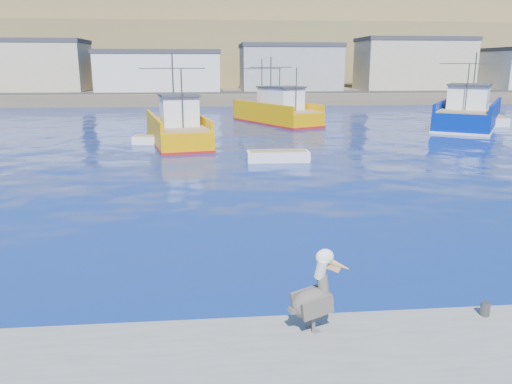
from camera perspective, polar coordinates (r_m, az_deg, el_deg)
The scene contains 11 objects.
ground at distance 14.03m, azimuth 6.50°, elevation -9.59°, with size 260.00×260.00×0.00m, color #081162.
dock_bollards at distance 10.95m, azimuth 13.47°, elevation -13.41°, with size 36.20×0.20×0.30m.
far_shore at distance 121.80m, azimuth -4.25°, elevation 15.97°, with size 200.00×81.00×24.00m.
trawler_yellow_a at distance 37.33m, azimuth -8.98°, elevation 7.07°, with size 5.59×11.15×6.43m.
trawler_yellow_b at distance 49.26m, azimuth 2.54°, elevation 8.99°, with size 8.09×11.09×6.42m.
trawler_blue at distance 50.54m, azimuth 23.13°, elevation 8.16°, with size 11.30×13.69×6.78m.
boat_orange at distance 53.21m, azimuth 1.31°, elevation 9.47°, with size 6.69×9.64×6.17m.
skiff_mid at distance 30.05m, azimuth 2.54°, elevation 4.02°, with size 3.73×1.36×0.81m.
skiff_far at distance 53.92m, azimuth 25.76°, elevation 7.32°, with size 3.07×4.79×0.98m.
skiff_extra at distance 37.34m, azimuth -11.26°, elevation 5.78°, with size 3.54×1.68×0.74m.
pelican at distance 10.17m, azimuth 6.80°, elevation -11.76°, with size 1.35×0.80×1.69m.
Camera 1 is at (-2.75, -12.52, 5.70)m, focal length 35.00 mm.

